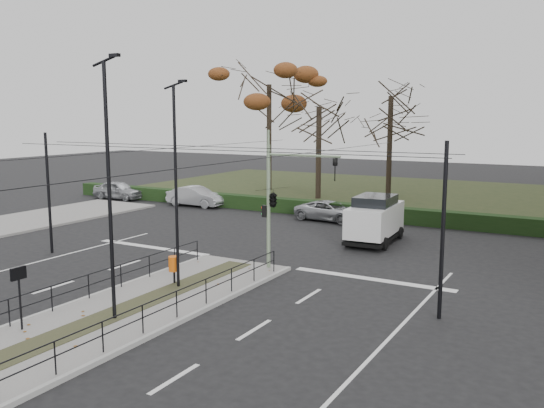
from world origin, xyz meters
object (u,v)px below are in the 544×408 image
(traffic_light, at_px, (275,197))
(rust_tree, at_px, (269,85))
(bare_tree_near, at_px, (319,114))
(white_van, at_px, (375,218))
(streetlamp_median_near, at_px, (110,189))
(info_panel, at_px, (19,280))
(parked_car_fourth, at_px, (330,211))
(parked_car_first, at_px, (118,190))
(streetlamp_median_far, at_px, (176,184))
(parked_car_second, at_px, (196,196))
(litter_bin, at_px, (174,264))
(bare_tree_center, at_px, (391,103))

(traffic_light, distance_m, rust_tree, 28.65)
(rust_tree, xyz_separation_m, bare_tree_near, (6.35, -2.97, -2.60))
(white_van, xyz_separation_m, bare_tree_near, (-9.59, 13.34, 5.67))
(streetlamp_median_near, distance_m, bare_tree_near, 30.13)
(info_panel, xyz_separation_m, parked_car_fourth, (0.37, 23.03, -1.09))
(traffic_light, relative_size, parked_car_first, 1.23)
(parked_car_first, xyz_separation_m, white_van, (23.97, -5.30, 0.57))
(streetlamp_median_far, height_order, parked_car_second, streetlamp_median_far)
(info_panel, relative_size, streetlamp_median_far, 0.25)
(parked_car_fourth, relative_size, white_van, 0.93)
(parked_car_fourth, bearing_deg, litter_bin, -174.13)
(parked_car_first, distance_m, bare_tree_near, 17.61)
(streetlamp_median_near, bearing_deg, traffic_light, 79.71)
(litter_bin, bearing_deg, streetlamp_median_far, -31.73)
(streetlamp_median_near, bearing_deg, rust_tree, 111.33)
(streetlamp_median_far, bearing_deg, bare_tree_center, 92.77)
(info_panel, relative_size, white_van, 0.41)
(bare_tree_near, bearing_deg, litter_bin, -77.88)
(streetlamp_median_far, distance_m, parked_car_first, 26.92)
(traffic_light, relative_size, parked_car_fourth, 1.18)
(rust_tree, bearing_deg, white_van, -45.65)
(traffic_light, distance_m, bare_tree_center, 26.58)
(traffic_light, relative_size, info_panel, 2.69)
(streetlamp_median_far, bearing_deg, white_van, 72.85)
(info_panel, distance_m, parked_car_second, 26.02)
(bare_tree_center, height_order, bare_tree_near, bare_tree_center)
(parked_car_first, xyz_separation_m, parked_car_fourth, (19.19, -0.47, -0.11))
(rust_tree, bearing_deg, litter_bin, -67.35)
(streetlamp_median_near, xyz_separation_m, parked_car_fourth, (-1.47, 20.85, -3.84))
(streetlamp_median_near, xyz_separation_m, parked_car_second, (-12.78, 21.40, -3.72))
(streetlamp_median_near, height_order, rust_tree, rust_tree)
(traffic_light, relative_size, white_van, 1.09)
(bare_tree_center, bearing_deg, white_van, -73.99)
(info_panel, bearing_deg, bare_tree_center, 90.10)
(info_panel, bearing_deg, white_van, 74.21)
(litter_bin, relative_size, streetlamp_median_far, 0.14)
(litter_bin, relative_size, bare_tree_near, 0.11)
(parked_car_second, distance_m, white_van, 16.98)
(info_panel, bearing_deg, rust_tree, 107.37)
(parked_car_first, bearing_deg, white_van, -104.73)
(rust_tree, relative_size, bare_tree_near, 1.26)
(white_van, height_order, bare_tree_near, bare_tree_near)
(white_van, bearing_deg, bare_tree_center, 106.01)
(streetlamp_median_near, height_order, parked_car_first, streetlamp_median_near)
(litter_bin, distance_m, streetlamp_median_near, 5.53)
(traffic_light, distance_m, litter_bin, 5.24)
(litter_bin, relative_size, info_panel, 0.55)
(traffic_light, relative_size, parked_car_second, 1.18)
(bare_tree_near, bearing_deg, parked_car_second, -129.25)
(litter_bin, bearing_deg, traffic_light, 59.74)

